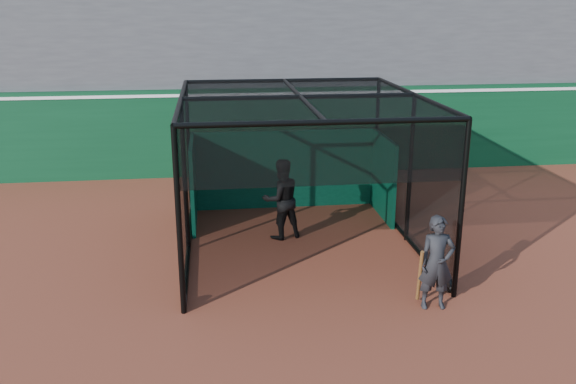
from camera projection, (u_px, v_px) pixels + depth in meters
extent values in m
plane|color=brown|center=(268.00, 312.00, 9.87)|extent=(120.00, 120.00, 0.00)
cube|color=#0A3B1F|center=(240.00, 132.00, 17.56)|extent=(50.00, 0.45, 2.50)
cube|color=white|center=(239.00, 93.00, 17.23)|extent=(50.00, 0.50, 0.08)
cube|color=#4C4C4F|center=(232.00, 32.00, 20.45)|extent=(50.00, 7.85, 7.75)
cube|color=#074A31|center=(285.00, 169.00, 14.72)|extent=(4.43, 0.10, 1.90)
cylinder|color=black|center=(184.00, 301.00, 10.01)|extent=(0.08, 0.22, 0.22)
cylinder|color=black|center=(450.00, 285.00, 10.55)|extent=(0.08, 0.22, 0.22)
cylinder|color=black|center=(191.00, 207.00, 14.62)|extent=(0.08, 0.22, 0.22)
cylinder|color=black|center=(376.00, 200.00, 15.16)|extent=(0.08, 0.22, 0.22)
imported|color=black|center=(281.00, 199.00, 12.77)|extent=(0.99, 0.87, 1.72)
imported|color=black|center=(437.00, 263.00, 9.80)|extent=(0.60, 0.41, 1.58)
cylinder|color=#593819|center=(420.00, 276.00, 9.89)|extent=(0.15, 0.38, 1.00)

